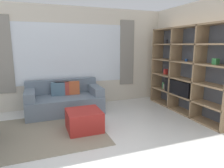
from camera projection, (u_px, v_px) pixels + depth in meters
wall_back at (71, 57)px, 5.48m from camera, size 6.62×0.11×2.70m
wall_right at (196, 59)px, 4.85m from camera, size 0.07×4.59×2.70m
area_rug at (35, 134)px, 3.84m from camera, size 2.60×1.91×0.01m
shelving_unit at (187, 71)px, 4.92m from camera, size 0.38×2.55×2.13m
couch_main at (64, 100)px, 5.08m from camera, size 1.84×1.00×0.79m
ottoman at (84, 120)px, 3.99m from camera, size 0.66×0.66×0.41m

